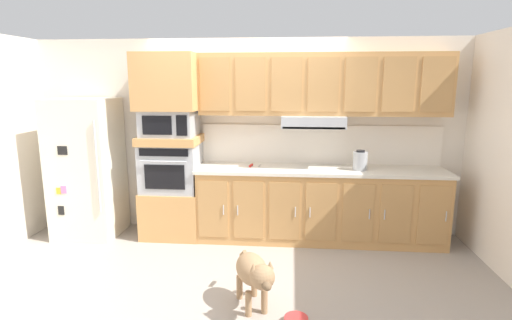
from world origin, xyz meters
name	(u,v)px	position (x,y,z in m)	size (l,w,h in m)	color
ground_plane	(236,262)	(0.00, 0.00, 0.00)	(9.60, 9.60, 0.00)	#9E9389
back_kitchen_wall	(247,137)	(0.00, 1.11, 1.25)	(6.20, 0.12, 2.50)	silver
refrigerator	(87,168)	(-2.01, 0.68, 0.88)	(0.76, 0.73, 1.76)	silver
oven_base_cabinet	(174,212)	(-0.92, 0.75, 0.30)	(0.74, 0.62, 0.60)	tan
built_in_oven	(172,167)	(-0.92, 0.75, 0.90)	(0.70, 0.62, 0.60)	#A8AAAF
appliance_mid_shelf	(171,140)	(-0.92, 0.75, 1.25)	(0.74, 0.62, 0.10)	tan
microwave	(170,123)	(-0.92, 0.75, 1.46)	(0.64, 0.54, 0.32)	#A8AAAF
appliance_upper_cabinet	(168,82)	(-0.92, 0.75, 1.96)	(0.74, 0.62, 0.68)	tan
lower_cabinet_run	(319,206)	(0.95, 0.75, 0.44)	(3.00, 0.63, 0.88)	tan
countertop_slab	(320,170)	(0.95, 0.75, 0.90)	(3.04, 0.64, 0.04)	silver
backsplash_panel	(319,144)	(0.95, 1.04, 1.17)	(3.04, 0.02, 0.50)	white
upper_cabinet_with_hood	(322,87)	(0.94, 0.87, 1.90)	(3.00, 0.48, 0.88)	tan
screwdriver	(252,165)	(0.10, 0.78, 0.93)	(0.15, 0.13, 0.03)	red
electric_kettle	(360,161)	(1.41, 0.70, 1.03)	(0.17, 0.17, 0.24)	#A8AAAF
dog	(254,272)	(0.29, -0.91, 0.35)	(0.42, 0.77, 0.55)	#997551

